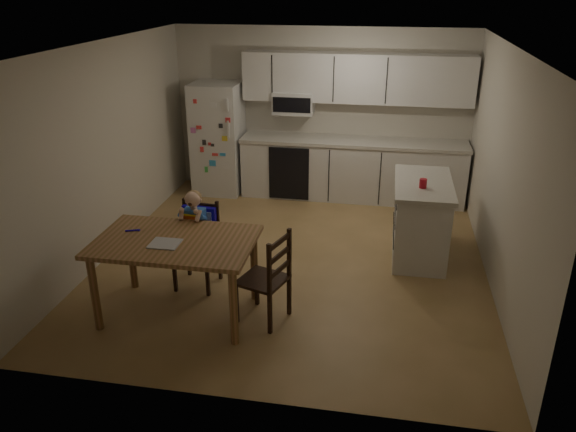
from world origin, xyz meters
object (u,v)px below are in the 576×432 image
Objects in this scene: refrigerator at (218,138)px; red_cup at (423,183)px; chair_booster at (197,228)px; dining_table at (176,250)px; chair_side at (271,273)px; kitchen_island at (420,218)px.

refrigerator is 3.58m from red_cup.
refrigerator reaches higher than chair_booster.
refrigerator is at bearing 106.03° from chair_booster.
refrigerator is at bearing 100.01° from dining_table.
refrigerator is 16.09× the size of red_cup.
dining_table is 1.39× the size of chair_booster.
refrigerator reaches higher than chair_side.
dining_table is at bearing -143.61° from kitchen_island.
chair_side is at bearing -28.59° from chair_booster.
chair_side is at bearing -132.87° from red_cup.
chair_booster reaches higher than chair_side.
chair_side reaches higher than kitchen_island.
chair_side is at bearing 1.20° from dining_table.
dining_table is 0.62m from chair_booster.
chair_booster is (-2.38, -0.96, -0.32)m from red_cup.
kitchen_island is at bearing 158.69° from chair_side.
refrigerator reaches higher than red_cup.
kitchen_island is 2.68m from chair_booster.
refrigerator is 3.57m from dining_table.
refrigerator is 3.84m from chair_side.
refrigerator is 3.52m from kitchen_island.
red_cup reaches higher than dining_table.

